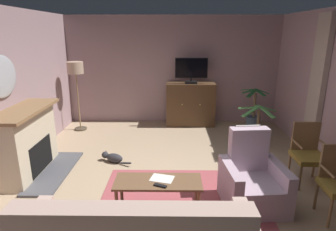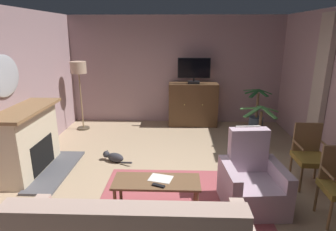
{
  "view_description": "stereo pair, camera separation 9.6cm",
  "coord_description": "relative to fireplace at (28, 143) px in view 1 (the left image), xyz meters",
  "views": [
    {
      "loc": [
        -0.03,
        -4.01,
        2.34
      ],
      "look_at": [
        -0.08,
        0.2,
        1.09
      ],
      "focal_mm": 30.35,
      "sensor_mm": 36.0,
      "label": 1
    },
    {
      "loc": [
        0.07,
        -4.0,
        2.34
      ],
      "look_at": [
        -0.08,
        0.2,
        1.09
      ],
      "focal_mm": 30.35,
      "sensor_mm": 36.0,
      "label": 2
    }
  ],
  "objects": [
    {
      "name": "ground_plane",
      "position": [
        2.44,
        -0.38,
        -0.57
      ],
      "size": [
        6.03,
        7.33,
        0.04
      ],
      "primitive_type": "cube",
      "color": "tan"
    },
    {
      "name": "wall_back",
      "position": [
        2.44,
        3.03,
        0.83
      ],
      "size": [
        6.03,
        0.1,
        2.74
      ],
      "primitive_type": "cube",
      "color": "gray",
      "rests_on": "ground_plane"
    },
    {
      "name": "curtain_panel_far",
      "position": [
        5.09,
        0.8,
        0.96
      ],
      "size": [
        0.1,
        0.44,
        2.3
      ],
      "primitive_type": "cube",
      "color": "#B2A393"
    },
    {
      "name": "rug_central",
      "position": [
        2.56,
        -0.92,
        -0.54
      ],
      "size": [
        2.35,
        2.04,
        0.01
      ],
      "primitive_type": "cube",
      "color": "#9E474C",
      "rests_on": "ground_plane"
    },
    {
      "name": "fireplace",
      "position": [
        0.0,
        0.0,
        0.0
      ],
      "size": [
        0.93,
        1.56,
        1.14
      ],
      "color": "#4C4C51",
      "rests_on": "ground_plane"
    },
    {
      "name": "wall_mirror_oval",
      "position": [
        -0.25,
        -0.0,
        1.12
      ],
      "size": [
        0.06,
        0.84,
        0.67
      ],
      "primitive_type": "ellipsoid",
      "color": "#B2B7BF"
    },
    {
      "name": "tv_cabinet",
      "position": [
        2.89,
        2.68,
        -0.02
      ],
      "size": [
        1.23,
        0.5,
        1.09
      ],
      "color": "#352315",
      "rests_on": "ground_plane"
    },
    {
      "name": "television",
      "position": [
        2.89,
        2.63,
        0.89
      ],
      "size": [
        0.8,
        0.2,
        0.63
      ],
      "color": "black",
      "rests_on": "tv_cabinet"
    },
    {
      "name": "coffee_table",
      "position": [
        2.24,
        -1.05,
        -0.15
      ],
      "size": [
        1.15,
        0.46,
        0.45
      ],
      "color": "brown",
      "rests_on": "ground_plane"
    },
    {
      "name": "tv_remote",
      "position": [
        2.27,
        -1.2,
        -0.08
      ],
      "size": [
        0.18,
        0.11,
        0.02
      ],
      "primitive_type": "cube",
      "rotation": [
        0.0,
        0.0,
        5.88
      ],
      "color": "black",
      "rests_on": "coffee_table"
    },
    {
      "name": "folded_newspaper",
      "position": [
        2.29,
        -1.0,
        -0.09
      ],
      "size": [
        0.35,
        0.29,
        0.01
      ],
      "primitive_type": "cube",
      "rotation": [
        0.0,
        0.0,
        -0.26
      ],
      "color": "silver",
      "rests_on": "coffee_table"
    },
    {
      "name": "armchair_near_window",
      "position": [
        3.54,
        -0.86,
        -0.22
      ],
      "size": [
        0.87,
        0.87,
        1.06
      ],
      "color": "#AD93A3",
      "rests_on": "ground_plane"
    },
    {
      "name": "side_chair_nearest_door",
      "position": [
        4.57,
        -0.24,
        -0.03
      ],
      "size": [
        0.48,
        0.51,
        0.96
      ],
      "color": "olive",
      "rests_on": "ground_plane"
    },
    {
      "name": "potted_plant_on_hearth_side",
      "position": [
        4.36,
        2.1,
        -0.27
      ],
      "size": [
        0.63,
        0.86,
        1.07
      ],
      "color": "#3D4C5B",
      "rests_on": "ground_plane"
    },
    {
      "name": "potted_plant_leafy_by_curtain",
      "position": [
        4.17,
        1.11,
        -0.31
      ],
      "size": [
        0.76,
        0.86,
        0.93
      ],
      "color": "beige",
      "rests_on": "ground_plane"
    },
    {
      "name": "cat",
      "position": [
        1.33,
        0.44,
        -0.46
      ],
      "size": [
        0.6,
        0.35,
        0.19
      ],
      "color": "#2D2D33",
      "rests_on": "ground_plane"
    },
    {
      "name": "floor_lamp",
      "position": [
        0.15,
        2.26,
        0.84
      ],
      "size": [
        0.37,
        0.37,
        1.67
      ],
      "color": "#4C4233",
      "rests_on": "ground_plane"
    }
  ]
}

